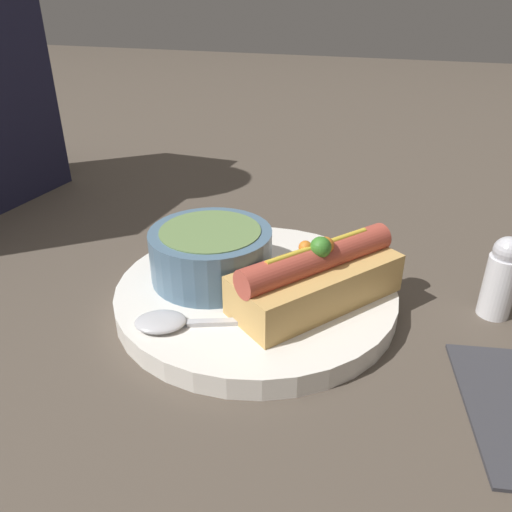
% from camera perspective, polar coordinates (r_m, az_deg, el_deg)
% --- Properties ---
extents(ground_plane, '(4.00, 4.00, 0.00)m').
position_cam_1_polar(ground_plane, '(0.46, 0.00, -5.32)').
color(ground_plane, '#4C4238').
extents(dinner_plate, '(0.25, 0.25, 0.02)m').
position_cam_1_polar(dinner_plate, '(0.46, 0.00, -4.32)').
color(dinner_plate, white).
rests_on(dinner_plate, ground_plane).
extents(hot_dog, '(0.16, 0.13, 0.06)m').
position_cam_1_polar(hot_dog, '(0.42, 6.93, -2.42)').
color(hot_dog, tan).
rests_on(hot_dog, dinner_plate).
extents(soup_bowl, '(0.11, 0.11, 0.05)m').
position_cam_1_polar(soup_bowl, '(0.45, -5.41, 0.24)').
color(soup_bowl, slate).
rests_on(soup_bowl, dinner_plate).
extents(spoon, '(0.08, 0.14, 0.01)m').
position_cam_1_polar(spoon, '(0.40, -8.88, -7.41)').
color(spoon, '#B7B7BC').
rests_on(spoon, dinner_plate).
extents(salt_shaker, '(0.03, 0.03, 0.08)m').
position_cam_1_polar(salt_shaker, '(0.48, 26.24, -2.22)').
color(salt_shaker, silver).
rests_on(salt_shaker, ground_plane).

